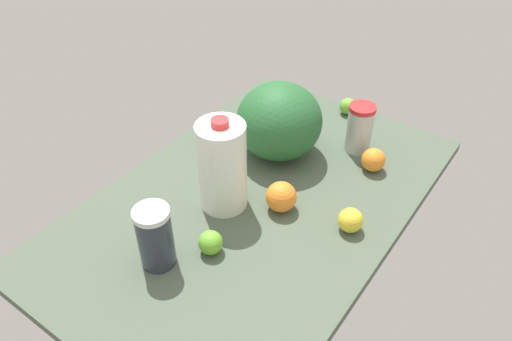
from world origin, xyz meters
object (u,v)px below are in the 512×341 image
Objects in this scene: lime_near_front at (347,106)px; shaker_bottle at (155,237)px; lemon_loose at (350,220)px; watermelon at (279,121)px; orange_by_jug at (281,197)px; orange_beside_bowl at (373,160)px; milk_jug at (222,166)px; lime_far_back at (211,243)px; tumbler_cup at (360,128)px.

shaker_bottle is at bearing 176.30° from lime_near_front.
lemon_loose is at bearing -151.78° from lime_near_front.
orange_by_jug is (-20.92, -14.72, -7.44)cm from watermelon.
shaker_bottle is at bearing 157.21° from orange_beside_bowl.
lime_far_back is (-15.92, -8.57, -9.74)cm from milk_jug.
watermelon is 30.13cm from orange_beside_bowl.
milk_jug reaches higher than lime_far_back.
milk_jug is 4.44× the size of lime_far_back.
lime_near_front is (86.80, -5.61, -5.55)cm from shaker_bottle.
watermelon is 4.51× the size of lime_near_front.
lemon_loose is (-33.29, -14.52, -4.59)cm from tumbler_cup.
orange_beside_bowl is (-23.77, -20.87, 0.69)cm from lime_near_front.
lemon_loose is 1.07× the size of lime_far_back.
orange_by_jug is at bearing -171.48° from lime_near_front.
lemon_loose is (3.70, -18.88, -0.94)cm from orange_by_jug.
orange_beside_bowl is at bearing -35.76° from milk_jug.
lime_far_back is at bearing -168.12° from watermelon.
orange_by_jug is 19.26cm from lemon_loose.
watermelon is at bearing 1.10° from shaker_bottle.
lemon_loose reaches higher than lime_far_back.
lime_far_back is (-23.05, 5.47, -1.15)cm from orange_by_jug.
lemon_loose is at bearing -42.31° from lime_far_back.
lime_far_back is (-26.75, 24.35, -0.21)cm from lemon_loose.
tumbler_cup is 1.86× the size of orange_by_jug.
lemon_loose reaches higher than lime_near_front.
lime_far_back is at bearing -151.70° from milk_jug.
tumbler_cup reaches higher than lemon_loose.
milk_jug is 1.74× the size of tumbler_cup.
orange_beside_bowl is 56.25cm from lime_far_back.
orange_beside_bowl is (37.27, -26.84, -9.26)cm from milk_jug.
lime_near_front is at bearing 28.22° from lemon_loose.
milk_jug is at bearing 144.24° from orange_beside_bowl.
milk_jug reaches higher than watermelon.
milk_jug is 62.13cm from lime_near_front.
milk_jug is at bearing -178.62° from watermelon.
milk_jug is 1.62× the size of shaker_bottle.
tumbler_cup is 37.43cm from orange_by_jug.
lime_near_front is at bearing 8.52° from orange_by_jug.
milk_jug reaches higher than lemon_loose.
shaker_bottle is 1.07× the size of tumbler_cup.
lime_near_front is 0.87× the size of lemon_loose.
orange_by_jug is 32.76cm from orange_beside_bowl.
milk_jug is 46.85cm from orange_beside_bowl.
watermelon is 34.79cm from lime_near_front.
milk_jug reaches higher than tumbler_cup.
lemon_loose is (-17.21, -33.60, -8.38)cm from watermelon.
shaker_bottle is 87.15cm from lime_near_front.
lime_far_back is (-43.96, -9.25, -8.59)cm from watermelon.
lemon_loose is at bearing -78.90° from orange_by_jug.
watermelon is 53.90cm from shaker_bottle.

